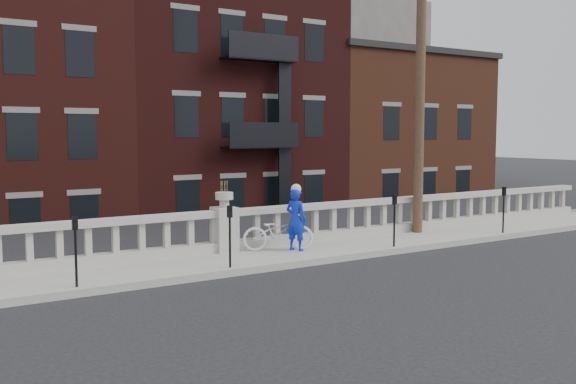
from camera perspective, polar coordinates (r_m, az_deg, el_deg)
name	(u,v)px	position (r m, az deg, el deg)	size (l,w,h in m)	color
ground	(316,290)	(12.78, 2.54, -8.66)	(120.00, 120.00, 0.00)	black
sidewalk	(243,260)	(15.25, -4.01, -6.09)	(32.00, 2.20, 0.15)	#99958E
balustrade	(225,232)	(15.98, -5.67, -3.52)	(28.00, 0.34, 1.03)	#99958E
planter_pedestal	(224,224)	(15.95, -5.67, -2.85)	(0.55, 0.55, 1.76)	#99958E
lower_level	(60,142)	(34.06, -19.65, 4.22)	(80.00, 44.00, 20.80)	#605E59
utility_pole	(421,58)	(19.28, 11.71, 11.60)	(1.60, 0.28, 10.00)	#422D1E
parking_meter_b	(75,243)	(12.83, -18.37, -4.33)	(0.10, 0.09, 1.36)	black
parking_meter_c	(230,229)	(13.99, -5.19, -3.30)	(0.10, 0.09, 1.36)	black
parking_meter_d	(394,214)	(16.70, 9.44, -1.95)	(0.10, 0.09, 1.36)	black
parking_meter_e	(504,204)	(19.80, 18.63, -1.04)	(0.10, 0.09, 1.36)	black
bicycle	(278,232)	(16.04, -0.88, -3.55)	(0.62, 1.77, 0.93)	white
cyclist	(296,219)	(15.95, 0.71, -2.46)	(0.57, 0.37, 1.56)	#0D27C3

